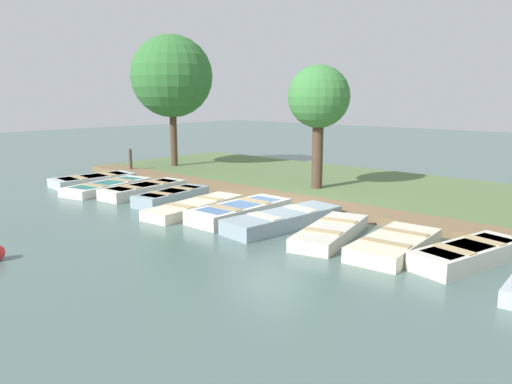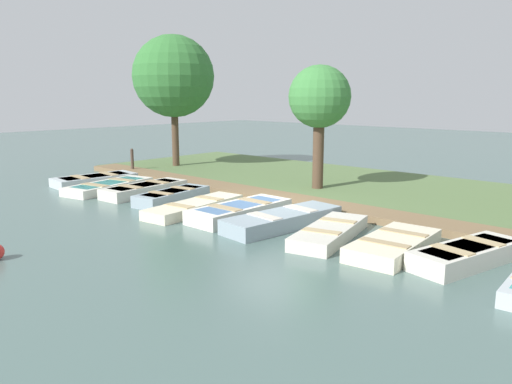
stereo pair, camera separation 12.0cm
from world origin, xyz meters
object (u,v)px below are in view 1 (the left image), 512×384
at_px(rowboat_5, 240,211).
at_px(rowboat_8, 395,244).
at_px(rowboat_1, 108,186).
at_px(rowboat_9, 468,254).
at_px(park_tree_left, 319,99).
at_px(rowboat_2, 144,189).
at_px(park_tree_far_left, 172,77).
at_px(rowboat_0, 94,180).
at_px(mooring_post_near, 131,161).
at_px(rowboat_3, 172,196).
at_px(rowboat_6, 284,219).
at_px(rowboat_7, 331,232).
at_px(rowboat_4, 195,207).

distance_m(rowboat_5, rowboat_8, 4.84).
xyz_separation_m(rowboat_1, rowboat_8, (-0.30, 11.44, 0.02)).
relative_size(rowboat_9, park_tree_left, 0.66).
relative_size(rowboat_2, rowboat_8, 1.13).
bearing_deg(park_tree_left, park_tree_far_left, -91.73).
distance_m(rowboat_0, park_tree_far_left, 6.42).
bearing_deg(rowboat_0, mooring_post_near, -150.38).
distance_m(rowboat_9, park_tree_left, 8.75).
bearing_deg(rowboat_3, rowboat_6, 81.15).
height_order(rowboat_5, rowboat_7, rowboat_5).
xyz_separation_m(rowboat_4, rowboat_8, (-0.40, 6.42, 0.02)).
bearing_deg(rowboat_9, rowboat_5, -73.46).
bearing_deg(rowboat_5, rowboat_3, -90.56).
xyz_separation_m(rowboat_0, rowboat_6, (0.03, 9.79, 0.03)).
bearing_deg(rowboat_3, mooring_post_near, -122.07).
xyz_separation_m(rowboat_0, rowboat_9, (-0.26, 14.58, 0.03)).
bearing_deg(rowboat_8, rowboat_0, -94.55).
bearing_deg(rowboat_2, rowboat_0, -93.64).
distance_m(rowboat_9, park_tree_far_left, 16.62).
bearing_deg(rowboat_0, rowboat_8, 93.97).
distance_m(rowboat_4, rowboat_5, 1.62).
bearing_deg(park_tree_far_left, park_tree_left, 88.27).
bearing_deg(rowboat_7, mooring_post_near, -116.03).
distance_m(rowboat_0, rowboat_9, 14.58).
height_order(rowboat_8, park_tree_far_left, park_tree_far_left).
height_order(rowboat_3, mooring_post_near, mooring_post_near).
height_order(rowboat_5, rowboat_8, rowboat_5).
relative_size(rowboat_0, rowboat_9, 1.08).
xyz_separation_m(rowboat_7, rowboat_8, (-0.05, 1.70, 0.01)).
bearing_deg(rowboat_2, rowboat_1, -80.39).
xyz_separation_m(rowboat_1, rowboat_4, (0.10, 5.02, -0.00)).
relative_size(rowboat_0, rowboat_1, 0.90).
height_order(rowboat_2, rowboat_9, rowboat_9).
distance_m(rowboat_0, rowboat_1, 1.66).
xyz_separation_m(rowboat_1, park_tree_left, (-4.91, 6.03, 3.22)).
bearing_deg(rowboat_9, rowboat_8, -64.87).
distance_m(rowboat_0, rowboat_3, 5.02).
height_order(rowboat_0, rowboat_8, rowboat_0).
xyz_separation_m(rowboat_5, rowboat_7, (0.03, 3.15, -0.04)).
xyz_separation_m(rowboat_1, rowboat_2, (-0.43, 1.67, 0.04)).
height_order(rowboat_1, rowboat_5, rowboat_5).
distance_m(rowboat_5, park_tree_far_left, 11.10).
distance_m(rowboat_2, rowboat_8, 9.77).
bearing_deg(rowboat_0, rowboat_2, 95.44).
bearing_deg(rowboat_0, rowboat_1, 81.69).
xyz_separation_m(rowboat_6, rowboat_7, (0.08, 1.57, -0.04)).
relative_size(rowboat_8, mooring_post_near, 2.55).
xyz_separation_m(rowboat_0, rowboat_4, (0.46, 6.64, -0.02)).
distance_m(rowboat_1, mooring_post_near, 4.14).
height_order(rowboat_5, rowboat_9, rowboat_9).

